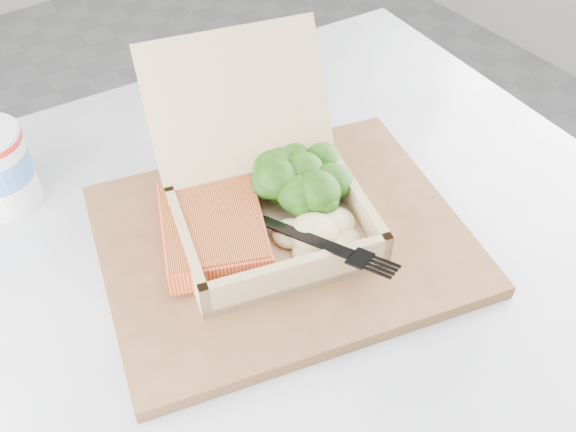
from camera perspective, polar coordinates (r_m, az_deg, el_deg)
cafe_table at (r=0.85m, az=1.23°, el=-12.29°), size 0.91×0.91×0.74m
serving_tray at (r=0.71m, az=-0.49°, el=-2.05°), size 0.45×0.40×0.02m
takeout_container at (r=0.69m, az=-2.32°, el=2.62°), size 0.26×0.28×0.17m
salmon_fillet at (r=0.68m, az=-6.70°, el=-1.11°), size 0.15×0.17×0.03m
broccoli_pile at (r=0.72m, az=1.38°, el=3.38°), size 0.12×0.12×0.04m
mashed_potatoes at (r=0.67m, az=2.34°, el=-1.46°), size 0.09×0.08×0.03m
plastic_fork at (r=0.66m, az=-0.26°, el=-0.92°), size 0.07×0.17×0.03m
receipt at (r=0.85m, az=-5.90°, el=6.45°), size 0.09×0.15×0.00m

